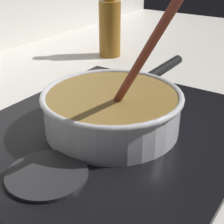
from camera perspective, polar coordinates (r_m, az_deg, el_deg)
ground at (r=0.62m, az=14.35°, el=-8.51°), size 2.40×1.60×0.04m
hob_plate at (r=0.65m, az=0.00°, el=-3.21°), size 0.56×0.48×0.01m
burner_ring at (r=0.65m, az=0.00°, el=-2.44°), size 0.18×0.18×0.01m
spare_burner at (r=0.53m, az=-10.88°, el=-10.25°), size 0.13×0.13×0.01m
cooking_pan at (r=0.63m, az=0.12°, el=0.50°), size 0.43×0.28×0.27m
sauce_bottle at (r=1.09m, az=-0.39°, el=14.39°), size 0.07×0.07×0.23m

